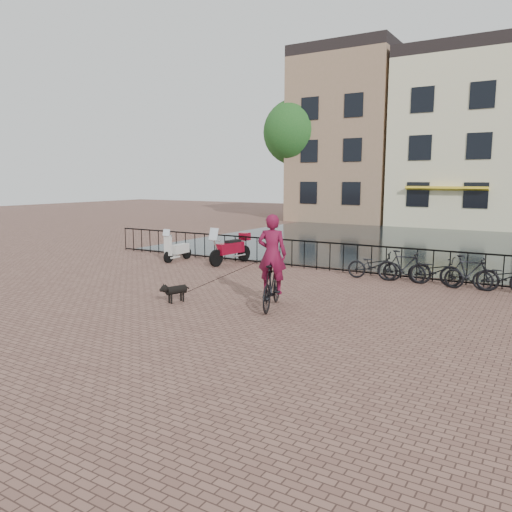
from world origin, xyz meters
The scene contains 15 objects.
ground centered at (0.00, 0.00, 0.00)m, with size 100.00×100.00×0.00m, color brown.
canal_water centered at (0.00, 17.30, 0.00)m, with size 20.00×20.00×0.00m, color black.
railing centered at (0.00, 8.00, 0.50)m, with size 20.00×0.05×1.02m.
canal_house_left centered at (-7.50, 30.00, 6.40)m, with size 7.50×9.00×12.80m.
canal_house_mid centered at (0.50, 30.00, 5.90)m, with size 8.00×9.50×11.80m.
tree_far_left centered at (-11.00, 27.00, 6.73)m, with size 5.04×5.04×9.27m.
cyclist centered at (0.77, 2.49, 1.05)m, with size 1.15×2.11×2.77m.
dog centered at (-1.67, 1.71, 0.27)m, with size 0.51×0.83×0.53m.
motorcycle centered at (-3.84, 7.42, 0.74)m, with size 0.78×2.11×1.47m.
scooter centered at (-6.02, 6.93, 0.67)m, with size 0.42×1.44×1.34m.
parked_bike_0 centered at (1.80, 7.40, 0.45)m, with size 0.60×1.72×0.90m, color black.
parked_bike_1 centered at (2.75, 7.40, 0.50)m, with size 0.47×1.66×1.00m, color black.
parked_bike_2 centered at (3.70, 7.40, 0.45)m, with size 0.60×1.72×0.90m, color black.
parked_bike_3 centered at (4.65, 7.40, 0.50)m, with size 0.47×1.66×1.00m, color black.
parked_bike_4 centered at (5.60, 7.40, 0.45)m, with size 0.60×1.72×0.90m, color black.
Camera 1 is at (6.78, -8.13, 3.23)m, focal length 35.00 mm.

